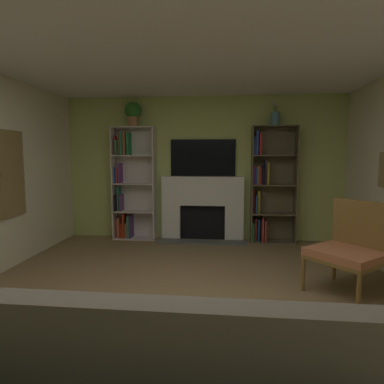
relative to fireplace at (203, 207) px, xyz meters
name	(u,v)px	position (x,y,z in m)	size (l,w,h in m)	color
ground_plane	(177,331)	(0.00, -3.20, -0.59)	(7.91, 7.91, 0.00)	olive
wall_back_accent	(203,169)	(0.00, 0.13, 0.67)	(4.98, 0.06, 2.51)	#BAC86D
ceiling	(175,19)	(0.00, -3.20, 1.95)	(4.98, 6.72, 0.06)	white
fireplace	(203,207)	(0.00, 0.00, 0.00)	(1.53, 0.49, 1.12)	white
tv	(203,158)	(0.00, 0.07, 0.86)	(1.13, 0.06, 0.63)	black
bookshelf_left	(130,185)	(-1.29, -0.01, 0.38)	(0.75, 0.30, 1.98)	silver
bookshelf_right	(268,187)	(1.11, -0.01, 0.37)	(0.75, 0.32, 1.98)	brown
potted_plant	(133,112)	(-1.21, -0.05, 1.64)	(0.28, 0.28, 0.42)	#AA7248
vase_with_flowers	(275,118)	(1.21, -0.05, 1.52)	(0.15, 0.15, 0.41)	teal
armchair	(351,247)	(1.76, -2.19, -0.08)	(0.92, 0.92, 0.99)	brown
coffee_table	(193,326)	(0.20, -3.79, -0.23)	(0.72, 0.51, 0.42)	brown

